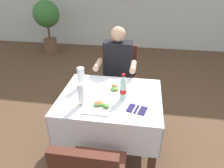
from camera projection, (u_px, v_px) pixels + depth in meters
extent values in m
plane|color=brown|center=(110.00, 149.00, 2.52)|extent=(11.00, 11.00, 0.00)
cube|color=white|center=(110.00, 97.00, 2.14)|extent=(1.01, 0.85, 0.02)
cube|color=white|center=(103.00, 138.00, 1.86)|extent=(1.01, 0.02, 0.32)
cube|color=white|center=(116.00, 90.00, 2.59)|extent=(1.01, 0.02, 0.32)
cube|color=white|center=(65.00, 106.00, 2.29)|extent=(0.02, 0.85, 0.32)
cube|color=white|center=(159.00, 115.00, 2.16)|extent=(0.02, 0.85, 0.32)
cube|color=#472D1E|center=(59.00, 145.00, 2.06)|extent=(0.07, 0.07, 0.73)
cube|color=#472D1E|center=(152.00, 156.00, 1.94)|extent=(0.07, 0.07, 0.73)
cube|color=#472D1E|center=(81.00, 104.00, 2.70)|extent=(0.07, 0.07, 0.73)
cube|color=#472D1E|center=(152.00, 110.00, 2.58)|extent=(0.07, 0.07, 0.73)
cube|color=#4C2319|center=(119.00, 84.00, 2.89)|extent=(0.44, 0.44, 0.08)
cube|color=#4C2319|center=(122.00, 60.00, 2.99)|extent=(0.42, 0.06, 0.44)
cube|color=black|center=(105.00, 106.00, 2.90)|extent=(0.04, 0.04, 0.45)
cube|color=black|center=(130.00, 108.00, 2.85)|extent=(0.04, 0.04, 0.45)
cube|color=black|center=(109.00, 93.00, 3.19)|extent=(0.04, 0.04, 0.45)
cube|color=black|center=(132.00, 95.00, 3.14)|extent=(0.04, 0.04, 0.45)
cylinder|color=#282D42|center=(109.00, 108.00, 2.86)|extent=(0.10, 0.10, 0.45)
cylinder|color=#282D42|center=(121.00, 109.00, 2.84)|extent=(0.10, 0.10, 0.45)
cube|color=#282D42|center=(117.00, 84.00, 2.85)|extent=(0.34, 0.36, 0.12)
cube|color=black|center=(118.00, 60.00, 2.77)|extent=(0.36, 0.20, 0.50)
sphere|color=tan|center=(118.00, 34.00, 2.61)|extent=(0.19, 0.19, 0.19)
cylinder|color=tan|center=(98.00, 65.00, 2.59)|extent=(0.07, 0.26, 0.07)
cylinder|color=tan|center=(133.00, 67.00, 2.53)|extent=(0.07, 0.26, 0.07)
cube|color=white|center=(99.00, 107.00, 1.95)|extent=(0.25, 0.25, 0.01)
ellipsoid|color=#99602D|center=(99.00, 103.00, 1.97)|extent=(0.11, 0.10, 0.03)
ellipsoid|color=#4C8E38|center=(106.00, 106.00, 1.93)|extent=(0.09, 0.09, 0.03)
ellipsoid|color=#4C8E38|center=(98.00, 104.00, 1.96)|extent=(0.11, 0.08, 0.02)
cube|color=white|center=(117.00, 89.00, 2.24)|extent=(0.22, 0.22, 0.01)
ellipsoid|color=#B77A38|center=(114.00, 86.00, 2.24)|extent=(0.09, 0.09, 0.05)
ellipsoid|color=#4C8E38|center=(115.00, 89.00, 2.21)|extent=(0.11, 0.11, 0.03)
cylinder|color=white|center=(82.00, 86.00, 2.30)|extent=(0.07, 0.07, 0.01)
cylinder|color=white|center=(82.00, 85.00, 2.29)|extent=(0.02, 0.02, 0.03)
cylinder|color=white|center=(81.00, 76.00, 2.24)|extent=(0.08, 0.08, 0.19)
cylinder|color=#C68928|center=(81.00, 79.00, 2.26)|extent=(0.07, 0.07, 0.11)
cylinder|color=white|center=(82.00, 104.00, 2.00)|extent=(0.07, 0.07, 0.01)
cylinder|color=white|center=(82.00, 103.00, 1.99)|extent=(0.02, 0.02, 0.03)
cylinder|color=white|center=(81.00, 93.00, 1.94)|extent=(0.06, 0.06, 0.18)
cylinder|color=gold|center=(81.00, 96.00, 1.96)|extent=(0.06, 0.06, 0.12)
cylinder|color=silver|center=(123.00, 90.00, 2.04)|extent=(0.06, 0.06, 0.20)
cylinder|color=red|center=(123.00, 91.00, 2.04)|extent=(0.07, 0.07, 0.04)
cone|color=silver|center=(123.00, 78.00, 1.98)|extent=(0.06, 0.06, 0.05)
cylinder|color=red|center=(124.00, 75.00, 1.96)|extent=(0.03, 0.03, 0.02)
cube|color=#231E4C|center=(137.00, 109.00, 1.92)|extent=(0.20, 0.17, 0.01)
cube|color=silver|center=(135.00, 108.00, 1.93)|extent=(0.06, 0.19, 0.01)
cube|color=silver|center=(139.00, 109.00, 1.91)|extent=(0.06, 0.19, 0.01)
cylinder|color=brown|center=(51.00, 45.00, 5.35)|extent=(0.32, 0.32, 0.34)
cylinder|color=brown|center=(49.00, 32.00, 5.19)|extent=(0.05, 0.05, 0.35)
sphere|color=#387533|center=(46.00, 14.00, 4.99)|extent=(0.62, 0.62, 0.62)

